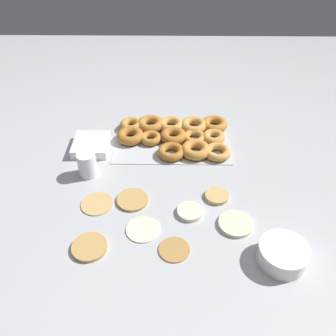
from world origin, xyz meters
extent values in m
plane|color=#B2B5BA|center=(0.00, 0.00, 0.00)|extent=(3.00, 3.00, 0.00)
cylinder|color=tan|center=(0.22, 0.23, 0.01)|extent=(0.11, 0.11, 0.01)
cylinder|color=beige|center=(-0.09, 0.09, 0.01)|extent=(0.08, 0.08, 0.01)
cylinder|color=tan|center=(0.22, 0.05, 0.00)|extent=(0.11, 0.11, 0.01)
cylinder|color=beige|center=(0.06, 0.16, 0.00)|extent=(0.11, 0.11, 0.01)
cylinder|color=#B27F42|center=(-0.04, 0.24, 0.00)|extent=(0.09, 0.09, 0.01)
cylinder|color=beige|center=(-0.23, 0.14, 0.01)|extent=(0.11, 0.11, 0.01)
cylinder|color=tan|center=(-0.18, 0.01, 0.01)|extent=(0.08, 0.08, 0.01)
cylinder|color=tan|center=(0.10, 0.03, 0.01)|extent=(0.11, 0.11, 0.01)
cube|color=silver|center=(-0.03, -0.31, 0.00)|extent=(0.47, 0.30, 0.01)
torus|color=#B7752D|center=(-0.21, -0.40, 0.02)|extent=(0.11, 0.11, 0.03)
torus|color=#D19347|center=(-0.12, -0.40, 0.02)|extent=(0.11, 0.11, 0.03)
torus|color=#D19347|center=(-0.02, -0.40, 0.02)|extent=(0.11, 0.11, 0.03)
torus|color=#B7752D|center=(0.06, -0.40, 0.02)|extent=(0.12, 0.12, 0.04)
torus|color=#C68438|center=(0.15, -0.40, 0.02)|extent=(0.10, 0.10, 0.03)
torus|color=#D19347|center=(-0.20, -0.31, 0.02)|extent=(0.09, 0.09, 0.03)
torus|color=#C68438|center=(-0.12, -0.31, 0.02)|extent=(0.09, 0.09, 0.03)
torus|color=#AD6B28|center=(-0.03, -0.31, 0.02)|extent=(0.11, 0.11, 0.04)
torus|color=#B7752D|center=(0.06, -0.30, 0.02)|extent=(0.09, 0.09, 0.03)
torus|color=#AD6B28|center=(0.14, -0.31, 0.02)|extent=(0.11, 0.11, 0.04)
torus|color=#D19347|center=(-0.21, -0.21, 0.02)|extent=(0.11, 0.11, 0.03)
torus|color=#C68438|center=(-0.12, -0.22, 0.02)|extent=(0.12, 0.12, 0.04)
torus|color=#AD6B28|center=(-0.03, -0.21, 0.02)|extent=(0.11, 0.11, 0.03)
cylinder|color=white|center=(-0.35, 0.27, 0.03)|extent=(0.14, 0.14, 0.06)
cube|color=white|center=(0.30, -0.26, 0.01)|extent=(0.14, 0.15, 0.02)
cube|color=white|center=(0.30, -0.26, 0.03)|extent=(0.14, 0.15, 0.02)
cylinder|color=white|center=(0.28, -0.10, 0.05)|extent=(0.07, 0.07, 0.09)
camera|label=1|loc=(-0.03, 0.88, 0.87)|focal=38.00mm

